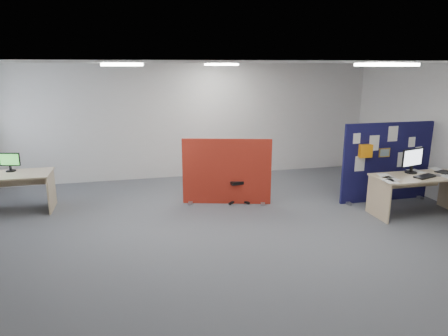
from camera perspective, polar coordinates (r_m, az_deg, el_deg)
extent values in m
plane|color=#56595E|center=(6.68, 0.24, -9.01)|extent=(9.00, 9.00, 0.00)
cube|color=white|center=(6.12, 0.26, 14.83)|extent=(9.00, 7.00, 0.02)
cube|color=silver|center=(9.65, -4.67, 6.66)|extent=(9.00, 0.02, 2.70)
cube|color=silver|center=(3.13, 15.74, -11.02)|extent=(9.00, 0.02, 2.70)
cube|color=white|center=(6.02, 22.10, 13.52)|extent=(0.60, 0.60, 0.04)
cube|color=white|center=(6.45, -14.33, 14.12)|extent=(0.60, 0.60, 0.04)
cube|color=white|center=(8.67, -0.43, 14.57)|extent=(0.60, 0.60, 0.04)
cube|color=black|center=(8.55, 22.22, 0.77)|extent=(1.92, 0.06, 1.58)
cube|color=gray|center=(8.32, 17.14, -4.68)|extent=(0.08, 0.30, 0.04)
cube|color=gray|center=(9.23, 25.88, -3.63)|extent=(0.08, 0.30, 0.04)
cube|color=white|center=(8.01, 18.44, 4.03)|extent=(0.15, 0.01, 0.20)
cube|color=white|center=(8.24, 20.66, 3.36)|extent=(0.21, 0.01, 0.30)
cube|color=white|center=(8.44, 22.99, 4.53)|extent=(0.21, 0.01, 0.30)
cube|color=white|center=(8.74, 25.25, 3.37)|extent=(0.15, 0.01, 0.20)
cube|color=white|center=(8.17, 18.83, 0.59)|extent=(0.21, 0.01, 0.30)
cube|color=white|center=(8.70, 24.11, 1.13)|extent=(0.21, 0.01, 0.30)
cube|color=white|center=(8.89, 26.04, 2.13)|extent=(0.15, 0.01, 0.20)
cube|color=gold|center=(8.42, 21.94, 2.05)|extent=(0.24, 0.01, 0.18)
cube|color=orange|center=(8.12, 19.57, 2.31)|extent=(0.25, 0.10, 0.25)
cube|color=tan|center=(8.00, 26.07, -1.10)|extent=(1.63, 0.73, 0.03)
cube|color=tan|center=(7.64, 21.18, -4.15)|extent=(0.03, 0.67, 0.70)
cube|color=tan|center=(8.29, 24.52, -1.60)|extent=(1.47, 0.02, 0.30)
cylinder|color=black|center=(8.14, 25.14, -0.57)|extent=(0.22, 0.22, 0.02)
cube|color=black|center=(8.12, 25.19, -0.13)|extent=(0.05, 0.04, 0.11)
cube|color=black|center=(8.08, 25.35, 1.37)|extent=(0.52, 0.17, 0.33)
cube|color=silver|center=(8.06, 25.44, 1.34)|extent=(0.47, 0.13, 0.29)
cube|color=black|center=(7.95, 26.83, -1.07)|extent=(0.48, 0.30, 0.02)
cube|color=gray|center=(8.11, 28.22, -0.95)|extent=(0.10, 0.06, 0.03)
cube|color=black|center=(8.46, 28.93, -0.51)|extent=(0.33, 0.30, 0.01)
cube|color=maroon|center=(7.76, 0.39, -0.53)|extent=(1.68, 0.51, 1.30)
cube|color=gray|center=(7.82, -4.74, -5.30)|extent=(0.08, 0.30, 0.04)
cube|color=gray|center=(8.14, 5.30, -4.50)|extent=(0.08, 0.30, 0.04)
cube|color=tan|center=(8.30, -28.57, -0.88)|extent=(1.51, 0.75, 0.03)
cube|color=tan|center=(8.23, -23.41, -3.05)|extent=(0.03, 0.69, 0.70)
cube|color=tan|center=(8.66, -27.87, -1.34)|extent=(1.35, 0.02, 0.30)
cylinder|color=black|center=(8.48, -28.15, -0.36)|extent=(0.18, 0.18, 0.02)
cube|color=black|center=(8.46, -28.19, 0.00)|extent=(0.04, 0.03, 0.09)
cube|color=black|center=(8.43, -28.33, 1.10)|extent=(0.39, 0.13, 0.25)
cube|color=green|center=(8.41, -28.36, 1.07)|extent=(0.34, 0.09, 0.21)
cube|color=black|center=(8.16, 3.20, -4.29)|extent=(0.27, 0.09, 0.04)
cube|color=black|center=(8.26, 1.76, -4.03)|extent=(0.08, 0.27, 0.04)
cube|color=black|center=(8.11, 0.57, -4.38)|extent=(0.26, 0.16, 0.04)
cube|color=black|center=(7.91, 1.26, -4.88)|extent=(0.22, 0.23, 0.04)
cube|color=black|center=(7.95, 2.93, -4.82)|extent=(0.17, 0.26, 0.04)
cylinder|color=gray|center=(8.02, 1.95, -3.20)|extent=(0.05, 0.05, 0.38)
cube|color=black|center=(7.96, 1.97, -1.79)|extent=(0.48, 0.48, 0.06)
cube|color=black|center=(7.97, 3.27, 0.36)|extent=(0.11, 0.38, 0.45)
cube|color=black|center=(7.95, 3.51, 1.32)|extent=(0.11, 0.35, 0.27)
cube|color=white|center=(7.58, 22.70, -1.41)|extent=(0.26, 0.33, 0.00)
cube|color=white|center=(7.74, 22.05, -1.04)|extent=(0.26, 0.33, 0.00)
cube|color=white|center=(8.16, 29.36, -1.10)|extent=(0.25, 0.33, 0.00)
cube|color=white|center=(7.41, 22.65, -1.76)|extent=(0.24, 0.32, 0.00)
cube|color=white|center=(8.30, 25.70, -0.41)|extent=(0.22, 0.30, 0.00)
cube|color=white|center=(8.65, 28.20, -0.15)|extent=(0.21, 0.30, 0.00)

